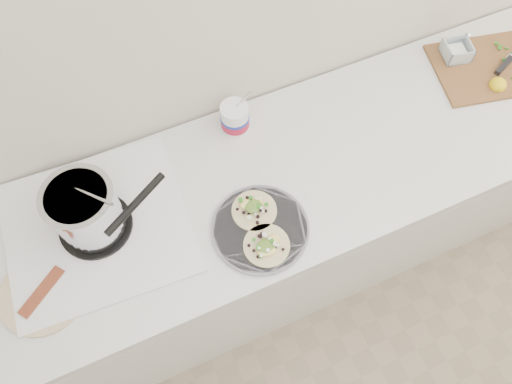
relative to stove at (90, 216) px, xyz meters
name	(u,v)px	position (x,y,z in m)	size (l,w,h in m)	color
counter	(283,221)	(0.65, -0.04, -0.54)	(2.44, 0.66, 0.90)	silver
stove	(90,216)	(0.00, 0.00, 0.00)	(0.59, 0.55, 0.27)	silver
taco_plate	(260,228)	(0.47, -0.21, -0.07)	(0.31, 0.31, 0.04)	slate
tub	(236,117)	(0.55, 0.18, -0.02)	(0.10, 0.10, 0.22)	white
cutboard	(491,63)	(1.54, 0.05, -0.07)	(0.50, 0.39, 0.07)	brown
bacon_plate	(43,293)	(-0.20, -0.14, -0.08)	(0.26, 0.26, 0.02)	tan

